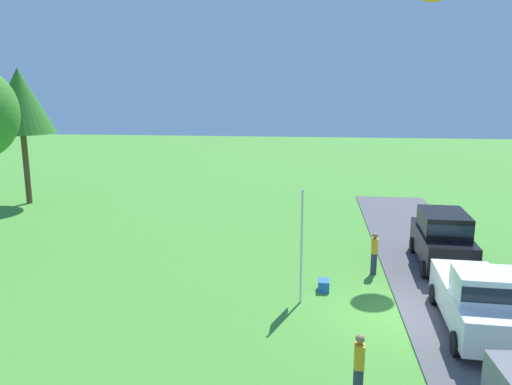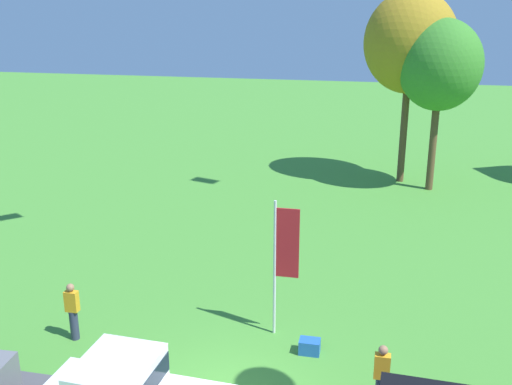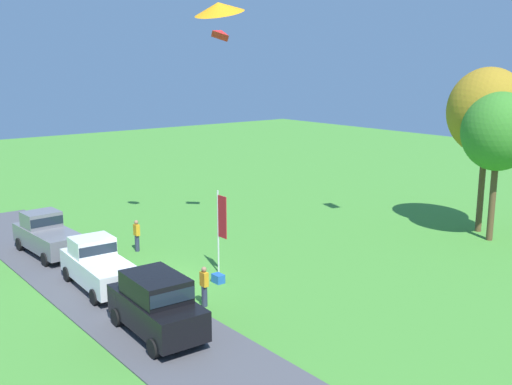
{
  "view_description": "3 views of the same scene",
  "coord_description": "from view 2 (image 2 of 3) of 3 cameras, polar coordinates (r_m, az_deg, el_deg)",
  "views": [
    {
      "loc": [
        -15.76,
        2.99,
        7.32
      ],
      "look_at": [
        2.75,
        5.12,
        3.39
      ],
      "focal_mm": 35.0,
      "sensor_mm": 36.0,
      "label": 1
    },
    {
      "loc": [
        3.2,
        -11.61,
        9.13
      ],
      "look_at": [
        -0.71,
        6.36,
        3.2
      ],
      "focal_mm": 42.0,
      "sensor_mm": 36.0,
      "label": 2
    },
    {
      "loc": [
        22.98,
        -12.27,
        9.78
      ],
      "look_at": [
        2.08,
        4.33,
        4.05
      ],
      "focal_mm": 42.0,
      "sensor_mm": 36.0,
      "label": 3
    }
  ],
  "objects": [
    {
      "name": "person_beside_suv",
      "position": [
        14.64,
        11.84,
        -16.87
      ],
      "size": [
        0.36,
        0.24,
        1.71
      ],
      "color": "#2D334C",
      "rests_on": "ground"
    },
    {
      "name": "tree_far_left",
      "position": [
        31.32,
        14.49,
        13.63
      ],
      "size": [
        4.57,
        4.57,
        9.65
      ],
      "color": "brown",
      "rests_on": "ground"
    },
    {
      "name": "tree_left_of_center",
      "position": [
        30.32,
        17.13,
        11.48
      ],
      "size": [
        3.96,
        3.96,
        8.37
      ],
      "color": "brown",
      "rests_on": "ground"
    },
    {
      "name": "flag_banner",
      "position": [
        16.49,
        2.61,
        -5.69
      ],
      "size": [
        0.71,
        0.08,
        4.02
      ],
      "color": "silver",
      "rests_on": "ground"
    },
    {
      "name": "person_on_lawn",
      "position": [
        17.72,
        -17.06,
        -10.74
      ],
      "size": [
        0.36,
        0.24,
        1.71
      ],
      "color": "#2D334C",
      "rests_on": "ground"
    },
    {
      "name": "cooler_box",
      "position": [
        16.76,
        5.12,
        -14.4
      ],
      "size": [
        0.56,
        0.4,
        0.4
      ],
      "primitive_type": "cube",
      "color": "blue",
      "rests_on": "ground"
    }
  ]
}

